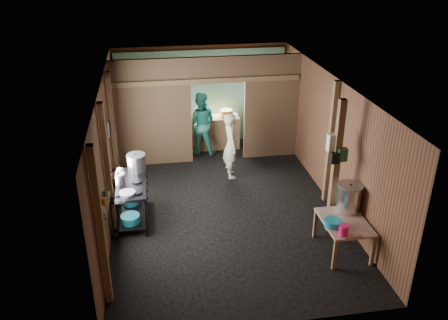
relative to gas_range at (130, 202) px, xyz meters
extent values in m
cube|color=black|center=(1.88, 0.34, -0.41)|extent=(4.50, 7.00, 0.00)
cube|color=black|center=(1.88, 0.34, 2.19)|extent=(4.50, 7.00, 0.00)
cube|color=brown|center=(1.88, 3.84, 0.89)|extent=(4.50, 0.00, 2.60)
cube|color=brown|center=(1.88, -3.16, 0.89)|extent=(4.50, 0.00, 2.60)
cube|color=brown|center=(-0.37, 0.34, 0.89)|extent=(0.00, 7.00, 2.60)
cube|color=brown|center=(4.13, 0.34, 0.89)|extent=(0.00, 7.00, 2.60)
cube|color=brown|center=(0.55, 2.54, 0.89)|extent=(1.85, 0.10, 2.60)
cube|color=brown|center=(3.46, 2.54, 0.89)|extent=(1.35, 0.10, 2.60)
cube|color=brown|center=(2.13, 2.54, 1.89)|extent=(1.30, 0.10, 0.60)
cube|color=#7BC6BC|center=(1.88, 3.78, 0.84)|extent=(4.40, 0.06, 2.50)
cube|color=brown|center=(2.18, 3.29, 0.01)|extent=(1.20, 0.50, 0.85)
cylinder|color=silver|center=(2.13, 3.74, 1.49)|extent=(0.20, 0.03, 0.20)
cube|color=brown|center=(-0.30, -2.26, 0.89)|extent=(0.10, 0.12, 2.60)
cube|color=brown|center=(-0.30, -0.46, 0.89)|extent=(0.10, 0.12, 2.60)
cube|color=brown|center=(-0.30, 1.54, 0.89)|extent=(0.10, 0.12, 2.60)
cube|color=brown|center=(4.06, 0.14, 0.89)|extent=(0.10, 0.12, 2.60)
cube|color=brown|center=(3.73, -0.96, 0.89)|extent=(0.12, 0.12, 2.60)
cube|color=brown|center=(1.88, 2.49, 1.64)|extent=(4.40, 0.12, 0.12)
cylinder|color=#959595|center=(-0.33, 0.74, 1.24)|extent=(0.03, 0.34, 0.34)
cylinder|color=black|center=(-0.33, 1.14, 1.14)|extent=(0.03, 0.30, 0.30)
cube|color=brown|center=(-0.27, -1.76, 0.99)|extent=(0.14, 0.80, 0.03)
cylinder|color=silver|center=(-0.27, -2.01, 1.05)|extent=(0.07, 0.07, 0.10)
cylinder|color=#B26816|center=(-0.27, -1.76, 1.05)|extent=(0.08, 0.08, 0.10)
cylinder|color=#1A4F29|center=(-0.27, -1.54, 1.05)|extent=(0.06, 0.06, 0.10)
cube|color=silver|center=(3.68, -0.88, 1.37)|extent=(0.22, 0.15, 0.32)
cube|color=#1A4F29|center=(3.80, -1.02, 1.19)|extent=(0.16, 0.12, 0.24)
cube|color=black|center=(3.66, -1.04, 1.14)|extent=(0.14, 0.10, 0.20)
cylinder|color=silver|center=(-0.17, 0.44, 0.46)|extent=(0.16, 0.16, 0.10)
cylinder|color=teal|center=(0.00, -0.35, -0.18)|extent=(0.36, 0.36, 0.15)
cylinder|color=teal|center=(0.00, 0.34, -0.19)|extent=(0.30, 0.30, 0.12)
cylinder|color=teal|center=(3.45, -1.73, 0.25)|extent=(0.38, 0.38, 0.11)
cylinder|color=#F6196B|center=(3.51, -2.03, 0.29)|extent=(0.20, 0.20, 0.18)
cube|color=silver|center=(3.66, -2.12, 0.20)|extent=(0.30, 0.04, 0.01)
cylinder|color=#B26816|center=(2.47, 3.29, 0.53)|extent=(0.32, 0.32, 0.18)
cylinder|color=maroon|center=(1.94, 3.29, 0.51)|extent=(0.12, 0.12, 0.14)
imported|color=beige|center=(2.28, 1.57, 0.36)|extent=(0.38, 0.57, 1.54)
imported|color=teal|center=(1.75, 2.96, 0.41)|extent=(0.93, 0.80, 1.64)
camera|label=1|loc=(0.52, -8.09, 4.61)|focal=37.59mm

